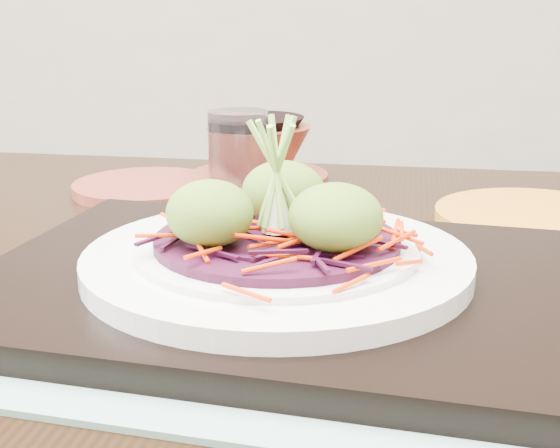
# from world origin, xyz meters

# --- Properties ---
(dining_table) EXTENTS (1.35, 0.94, 0.82)m
(dining_table) POSITION_xyz_m (0.01, 0.09, 0.71)
(dining_table) COLOR black
(dining_table) RESTS_ON ground
(placemat) EXTENTS (0.56, 0.46, 0.00)m
(placemat) POSITION_xyz_m (0.04, 0.02, 0.82)
(placemat) COLOR #88B0A6
(placemat) RESTS_ON dining_table
(serving_tray) EXTENTS (0.48, 0.39, 0.02)m
(serving_tray) POSITION_xyz_m (0.04, 0.02, 0.83)
(serving_tray) COLOR black
(serving_tray) RESTS_ON placemat
(white_plate) EXTENTS (0.29, 0.29, 0.02)m
(white_plate) POSITION_xyz_m (0.04, 0.02, 0.85)
(white_plate) COLOR white
(white_plate) RESTS_ON serving_tray
(cabbage_bed) EXTENTS (0.18, 0.18, 0.01)m
(cabbage_bed) POSITION_xyz_m (0.04, 0.02, 0.87)
(cabbage_bed) COLOR #380B22
(cabbage_bed) RESTS_ON white_plate
(carrot_julienne) EXTENTS (0.22, 0.22, 0.01)m
(carrot_julienne) POSITION_xyz_m (0.04, 0.02, 0.87)
(carrot_julienne) COLOR red
(carrot_julienne) RESTS_ON cabbage_bed
(guacamole_scoops) EXTENTS (0.16, 0.14, 0.05)m
(guacamole_scoops) POSITION_xyz_m (0.04, 0.01, 0.89)
(guacamole_scoops) COLOR #4F7422
(guacamole_scoops) RESTS_ON cabbage_bed
(scallion_garnish) EXTENTS (0.07, 0.07, 0.10)m
(scallion_garnish) POSITION_xyz_m (0.04, 0.02, 0.91)
(scallion_garnish) COLOR #88C14D
(scallion_garnish) RESTS_ON cabbage_bed
(terracotta_side_plate) EXTENTS (0.21, 0.21, 0.01)m
(terracotta_side_plate) POSITION_xyz_m (-0.15, 0.34, 0.82)
(terracotta_side_plate) COLOR maroon
(terracotta_side_plate) RESTS_ON dining_table
(water_glass) EXTENTS (0.09, 0.09, 0.10)m
(water_glass) POSITION_xyz_m (-0.04, 0.33, 0.87)
(water_glass) COLOR white
(water_glass) RESTS_ON dining_table
(terracotta_bowl_set) EXTENTS (0.19, 0.19, 0.07)m
(terracotta_bowl_set) POSITION_xyz_m (-0.03, 0.40, 0.85)
(terracotta_bowl_set) COLOR maroon
(terracotta_bowl_set) RESTS_ON dining_table
(yellow_plate) EXTENTS (0.27, 0.27, 0.01)m
(yellow_plate) POSITION_xyz_m (0.28, 0.25, 0.82)
(yellow_plate) COLOR #C87316
(yellow_plate) RESTS_ON dining_table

